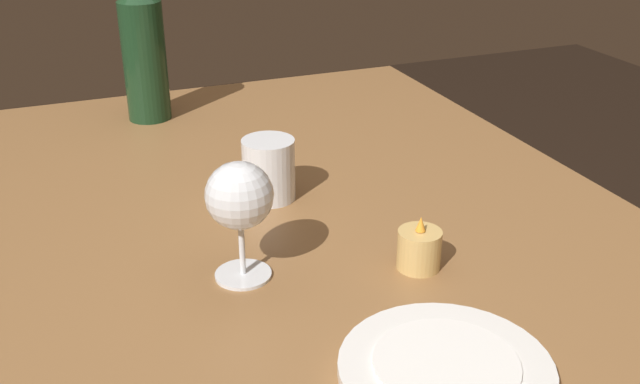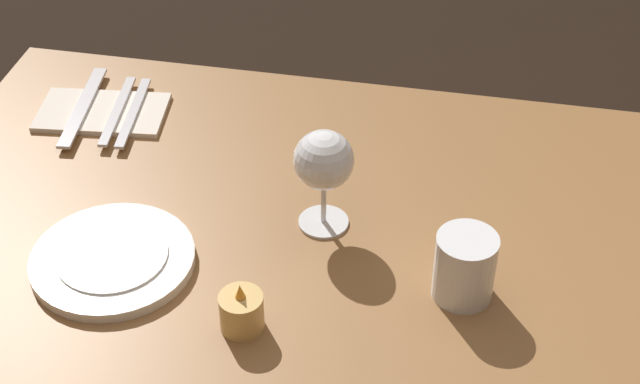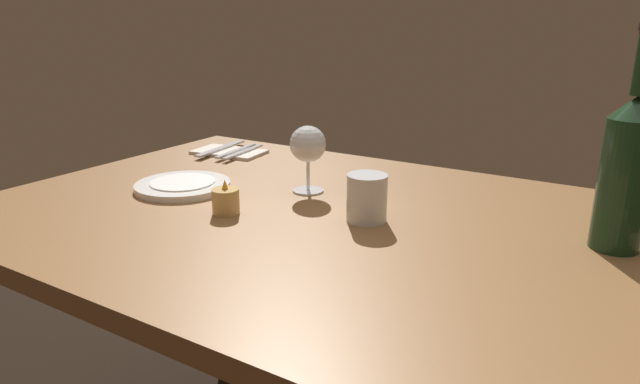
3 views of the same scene
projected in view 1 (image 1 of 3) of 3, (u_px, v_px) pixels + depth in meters
The scene contains 6 objects.
dining_table at pixel (304, 287), 1.01m from camera, with size 1.30×0.90×0.74m.
wine_glass_left at pixel (239, 198), 0.82m from camera, with size 0.08×0.08×0.14m.
wine_bottle at pixel (143, 47), 1.30m from camera, with size 0.08×0.08×0.35m.
water_tumbler at pixel (269, 172), 1.04m from camera, with size 0.07×0.07×0.09m.
votive_candle at pixel (419, 250), 0.87m from camera, with size 0.05×0.05×0.07m.
dinner_plate at pixel (446, 369), 0.70m from camera, with size 0.20×0.20×0.02m.
Camera 1 is at (0.80, -0.30, 1.20)m, focal length 41.86 mm.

